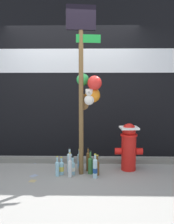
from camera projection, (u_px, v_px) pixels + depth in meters
ground_plane at (67, 178)px, 3.92m from camera, size 14.00×14.00×0.00m
building_wall at (73, 65)px, 5.04m from camera, size 10.00×0.21×3.53m
curb_strip at (71, 160)px, 4.70m from camera, size 8.00×0.12×0.08m
memorial_post at (87, 78)px, 3.99m from camera, size 0.54×0.32×2.57m
fire_hydrant at (129, 146)px, 4.27m from camera, size 0.45×0.31×0.77m
bottle_0 at (81, 162)px, 4.25m from camera, size 0.07×0.07×0.40m
bottle_1 at (96, 166)px, 4.14m from camera, size 0.06×0.06×0.29m
bottle_2 at (62, 168)px, 4.08m from camera, size 0.07×0.07×0.28m
bottle_3 at (95, 168)px, 3.93m from camera, size 0.07×0.07×0.37m
bottle_4 at (70, 162)px, 4.20m from camera, size 0.08×0.08×0.39m
bottle_5 at (70, 167)px, 3.97m from camera, size 0.06×0.06×0.38m
bottle_6 at (79, 160)px, 4.41m from camera, size 0.06×0.06×0.32m
bottle_7 at (97, 167)px, 4.05m from camera, size 0.07×0.07×0.32m
bottle_8 at (57, 168)px, 4.01m from camera, size 0.06×0.06×0.31m
bottle_9 at (90, 165)px, 4.11m from camera, size 0.08×0.08×0.37m
bottle_10 at (88, 161)px, 4.24m from camera, size 0.06×0.06×0.38m
bottle_11 at (73, 168)px, 4.07m from camera, size 0.07×0.07×0.29m
litter_0 at (36, 163)px, 4.69m from camera, size 0.10×0.11×0.01m
litter_1 at (34, 176)px, 4.03m from camera, size 0.14×0.15×0.01m
litter_2 at (61, 160)px, 4.83m from camera, size 0.07×0.12×0.01m
litter_3 at (33, 181)px, 3.81m from camera, size 0.11×0.11×0.01m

